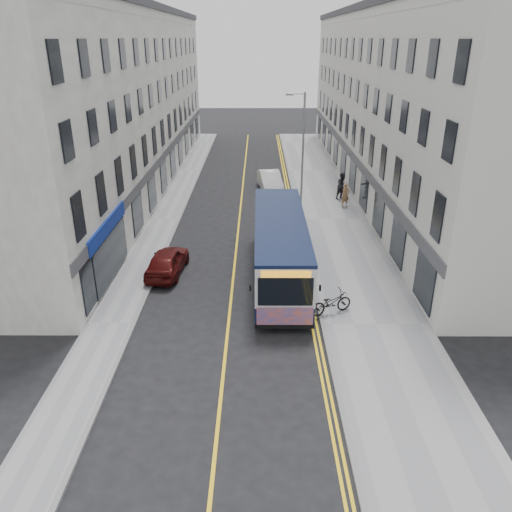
{
  "coord_description": "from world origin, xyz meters",
  "views": [
    {
      "loc": [
        1.25,
        -19.35,
        11.18
      ],
      "look_at": [
        1.16,
        2.49,
        1.6
      ],
      "focal_mm": 35.0,
      "sensor_mm": 36.0,
      "label": 1
    }
  ],
  "objects_px": {
    "pedestrian_near": "(345,195)",
    "streetlamp": "(302,149)",
    "car_maroon": "(167,261)",
    "car_white": "(270,181)",
    "pedestrian_far": "(342,186)",
    "bicycle": "(331,303)",
    "city_bus": "(280,246)"
  },
  "relations": [
    {
      "from": "bicycle",
      "to": "pedestrian_far",
      "type": "relative_size",
      "value": 1.0
    },
    {
      "from": "bicycle",
      "to": "car_white",
      "type": "xyz_separation_m",
      "value": [
        -2.23,
        19.63,
        0.11
      ]
    },
    {
      "from": "streetlamp",
      "to": "city_bus",
      "type": "xyz_separation_m",
      "value": [
        -1.83,
        -10.56,
        -2.68
      ]
    },
    {
      "from": "car_maroon",
      "to": "car_white",
      "type": "bearing_deg",
      "value": -104.86
    },
    {
      "from": "city_bus",
      "to": "car_maroon",
      "type": "distance_m",
      "value": 5.85
    },
    {
      "from": "streetlamp",
      "to": "bicycle",
      "type": "height_order",
      "value": "streetlamp"
    },
    {
      "from": "city_bus",
      "to": "pedestrian_far",
      "type": "relative_size",
      "value": 5.48
    },
    {
      "from": "city_bus",
      "to": "pedestrian_far",
      "type": "height_order",
      "value": "city_bus"
    },
    {
      "from": "pedestrian_near",
      "to": "streetlamp",
      "type": "bearing_deg",
      "value": 168.44
    },
    {
      "from": "car_white",
      "to": "bicycle",
      "type": "bearing_deg",
      "value": -91.09
    },
    {
      "from": "car_maroon",
      "to": "streetlamp",
      "type": "bearing_deg",
      "value": -121.71
    },
    {
      "from": "bicycle",
      "to": "streetlamp",
      "type": "bearing_deg",
      "value": -22.83
    },
    {
      "from": "city_bus",
      "to": "bicycle",
      "type": "relative_size",
      "value": 5.46
    },
    {
      "from": "streetlamp",
      "to": "city_bus",
      "type": "distance_m",
      "value": 11.04
    },
    {
      "from": "city_bus",
      "to": "car_white",
      "type": "xyz_separation_m",
      "value": [
        -0.14,
        15.84,
        -0.96
      ]
    },
    {
      "from": "pedestrian_near",
      "to": "car_maroon",
      "type": "xyz_separation_m",
      "value": [
        -10.84,
        -10.74,
        -0.28
      ]
    },
    {
      "from": "pedestrian_far",
      "to": "car_white",
      "type": "bearing_deg",
      "value": 122.17
    },
    {
      "from": "streetlamp",
      "to": "pedestrian_near",
      "type": "height_order",
      "value": "streetlamp"
    },
    {
      "from": "car_maroon",
      "to": "bicycle",
      "type": "bearing_deg",
      "value": 156.64
    },
    {
      "from": "bicycle",
      "to": "car_maroon",
      "type": "xyz_separation_m",
      "value": [
        -7.83,
        4.26,
        0.05
      ]
    },
    {
      "from": "city_bus",
      "to": "pedestrian_far",
      "type": "distance_m",
      "value": 14.13
    },
    {
      "from": "city_bus",
      "to": "streetlamp",
      "type": "bearing_deg",
      "value": 80.19
    },
    {
      "from": "streetlamp",
      "to": "pedestrian_far",
      "type": "relative_size",
      "value": 4.08
    },
    {
      "from": "bicycle",
      "to": "car_white",
      "type": "bearing_deg",
      "value": -17.4
    },
    {
      "from": "bicycle",
      "to": "pedestrian_far",
      "type": "distance_m",
      "value": 17.21
    },
    {
      "from": "streetlamp",
      "to": "car_maroon",
      "type": "relative_size",
      "value": 2.0
    },
    {
      "from": "car_maroon",
      "to": "city_bus",
      "type": "bearing_deg",
      "value": -179.5
    },
    {
      "from": "streetlamp",
      "to": "pedestrian_near",
      "type": "distance_m",
      "value": 4.78
    },
    {
      "from": "city_bus",
      "to": "bicycle",
      "type": "xyz_separation_m",
      "value": [
        2.09,
        -3.79,
        -1.07
      ]
    },
    {
      "from": "city_bus",
      "to": "pedestrian_near",
      "type": "bearing_deg",
      "value": 65.54
    },
    {
      "from": "bicycle",
      "to": "pedestrian_near",
      "type": "bearing_deg",
      "value": -35.23
    },
    {
      "from": "pedestrian_far",
      "to": "pedestrian_near",
      "type": "bearing_deg",
      "value": -122.67
    }
  ]
}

